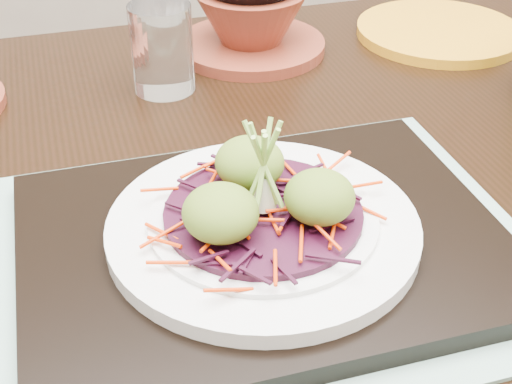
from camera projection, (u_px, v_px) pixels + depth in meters
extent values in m
cube|color=black|center=(237.00, 227.00, 0.61)|extent=(1.34, 0.91, 0.04)
cube|color=black|center=(503.00, 226.00, 1.29)|extent=(0.07, 0.07, 0.78)
cube|color=#85AC9A|center=(263.00, 253.00, 0.55)|extent=(0.42, 0.33, 0.00)
cube|color=black|center=(263.00, 242.00, 0.54)|extent=(0.37, 0.28, 0.02)
cylinder|color=silver|center=(263.00, 227.00, 0.53)|extent=(0.23, 0.23, 0.01)
cylinder|color=silver|center=(263.00, 219.00, 0.53)|extent=(0.17, 0.17, 0.01)
cylinder|color=#370B1F|center=(263.00, 213.00, 0.53)|extent=(0.15, 0.15, 0.01)
ellipsoid|color=#5B7423|center=(221.00, 213.00, 0.49)|extent=(0.06, 0.06, 0.04)
ellipsoid|color=#5B7423|center=(320.00, 197.00, 0.51)|extent=(0.06, 0.06, 0.04)
ellipsoid|color=#5B7423|center=(250.00, 163.00, 0.54)|extent=(0.06, 0.06, 0.04)
cylinder|color=white|center=(162.00, 48.00, 0.76)|extent=(0.08, 0.08, 0.09)
cylinder|color=maroon|center=(251.00, 46.00, 0.87)|extent=(0.22, 0.22, 0.01)
cylinder|color=orange|center=(439.00, 31.00, 0.90)|extent=(0.27, 0.27, 0.01)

